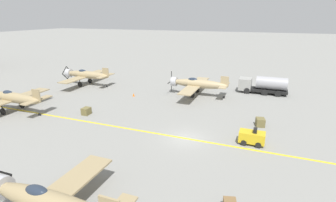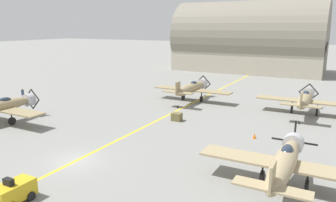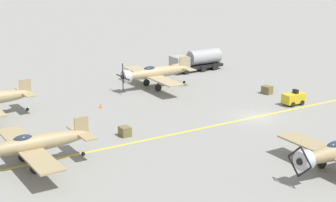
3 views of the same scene
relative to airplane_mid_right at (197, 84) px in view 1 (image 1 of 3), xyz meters
The scene contains 11 objects.
ground_plane 16.60m from the airplane_mid_right, 168.81° to the right, with size 400.00×400.00×0.00m, color gray.
taxiway_stripe 16.60m from the airplane_mid_right, 168.81° to the right, with size 0.30×160.00×0.01m, color yellow.
airplane_mid_right is the anchor object (origin of this frame).
airplane_mid_left 31.42m from the airplane_mid_right, behind, with size 12.00×9.98×3.65m.
airplane_far_center 27.41m from the airplane_mid_right, 127.67° to the left, with size 12.00×9.98×3.65m.
airplane_far_right 21.68m from the airplane_mid_right, 92.67° to the left, with size 12.00×9.98×3.65m.
fuel_tanker 11.51m from the airplane_mid_right, 62.31° to the right, with size 2.67×8.00×2.98m.
tow_tractor 17.95m from the airplane_mid_right, 146.03° to the right, with size 1.57×2.60×1.79m.
supply_crate_by_tanker 14.39m from the airplane_mid_right, 132.21° to the right, with size 1.18×0.99×0.99m, color brown.
supply_crate_mid_lane 18.29m from the airplane_mid_right, 140.57° to the left, with size 1.14×0.95×0.95m, color brown.
traffic_cone 10.69m from the airplane_mid_right, 114.18° to the left, with size 0.36×0.36×0.55m, color orange.
Camera 1 is at (-24.85, -7.66, 12.82)m, focal length 28.00 mm.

